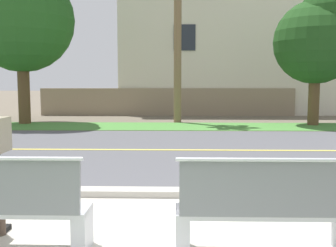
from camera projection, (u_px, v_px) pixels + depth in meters
ground_plane at (163, 142)px, 11.71m from camera, size 140.00×140.00×0.00m
curb_edge at (148, 193)px, 6.08m from camera, size 44.00×0.30×0.11m
street_asphalt at (160, 150)px, 10.21m from camera, size 52.00×8.00×0.01m
road_centre_line at (160, 150)px, 10.21m from camera, size 48.00×0.14×0.01m
far_verge_grass at (167, 126)px, 15.69m from camera, size 48.00×2.80×0.02m
bench_right at (266, 211)px, 3.95m from camera, size 1.76×0.48×1.01m
shade_tree_far_left at (24, 11)px, 16.21m from camera, size 4.23×4.23×6.98m
shade_tree_left at (319, 36)px, 15.75m from camera, size 3.28×3.28×5.41m
garden_wall at (167, 102)px, 20.82m from camera, size 13.00×0.36×1.40m
house_across_street at (232, 44)px, 23.57m from camera, size 13.40×6.91×7.80m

